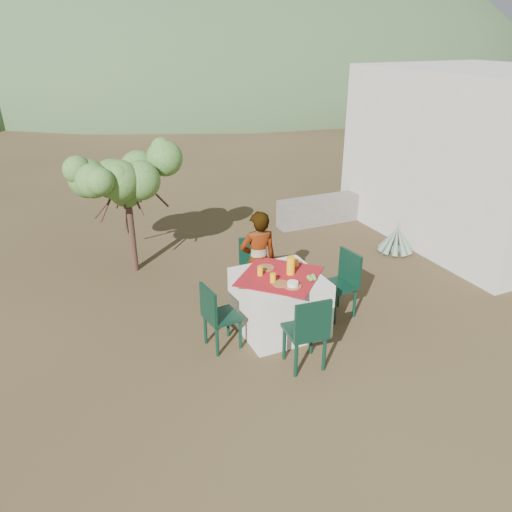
{
  "coord_description": "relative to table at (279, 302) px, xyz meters",
  "views": [
    {
      "loc": [
        -1.86,
        -4.77,
        3.58
      ],
      "look_at": [
        0.55,
        0.63,
        0.9
      ],
      "focal_mm": 35.0,
      "sensor_mm": 36.0,
      "label": 1
    }
  ],
  "objects": [
    {
      "name": "ground",
      "position": [
        -0.7,
        -0.23,
        -0.38
      ],
      "size": [
        160.0,
        160.0,
        0.0
      ],
      "primitive_type": "plane",
      "color": "#332717",
      "rests_on": "ground"
    },
    {
      "name": "table",
      "position": [
        0.0,
        0.0,
        0.0
      ],
      "size": [
        1.3,
        1.3,
        0.76
      ],
      "color": "silver",
      "rests_on": "ground"
    },
    {
      "name": "chair_far",
      "position": [
        0.1,
        1.05,
        0.09
      ],
      "size": [
        0.45,
        0.45,
        0.84
      ],
      "rotation": [
        0.0,
        0.0,
        -0.18
      ],
      "color": "black",
      "rests_on": "ground"
    },
    {
      "name": "chair_near",
      "position": [
        -0.1,
        -0.91,
        0.14
      ],
      "size": [
        0.47,
        0.47,
        0.93
      ],
      "rotation": [
        0.0,
        0.0,
        3.05
      ],
      "color": "black",
      "rests_on": "ground"
    },
    {
      "name": "chair_left",
      "position": [
        -0.89,
        -0.1,
        0.09
      ],
      "size": [
        0.44,
        0.44,
        0.85
      ],
      "rotation": [
        0.0,
        0.0,
        1.7
      ],
      "color": "black",
      "rests_on": "ground"
    },
    {
      "name": "chair_right",
      "position": [
        0.94,
        -0.02,
        0.12
      ],
      "size": [
        0.47,
        0.47,
        0.91
      ],
      "rotation": [
        0.0,
        0.0,
        4.83
      ],
      "color": "black",
      "rests_on": "ground"
    },
    {
      "name": "person",
      "position": [
        -0.01,
        0.63,
        0.33
      ],
      "size": [
        0.55,
        0.39,
        1.42
      ],
      "primitive_type": "imported",
      "rotation": [
        0.0,
        0.0,
        3.04
      ],
      "color": "#8C6651",
      "rests_on": "ground"
    },
    {
      "name": "shrub_tree",
      "position": [
        -1.31,
        2.57,
        1.06
      ],
      "size": [
        1.55,
        1.52,
        1.83
      ],
      "color": "#473023",
      "rests_on": "ground"
    },
    {
      "name": "agave",
      "position": [
        2.98,
        1.37,
        -0.16
      ],
      "size": [
        0.62,
        0.63,
        0.67
      ],
      "rotation": [
        0.0,
        0.0,
        0.24
      ],
      "color": "slate",
      "rests_on": "ground"
    },
    {
      "name": "guesthouse",
      "position": [
        4.9,
        1.57,
        1.12
      ],
      "size": [
        3.2,
        4.2,
        3.0
      ],
      "primitive_type": "cube",
      "color": "beige",
      "rests_on": "ground"
    },
    {
      "name": "stone_wall",
      "position": [
        2.9,
        3.17,
        -0.1
      ],
      "size": [
        2.6,
        0.35,
        0.55
      ],
      "primitive_type": "cube",
      "color": "gray",
      "rests_on": "ground"
    },
    {
      "name": "hill_near_right",
      "position": [
        11.3,
        35.77,
        -0.38
      ],
      "size": [
        48.0,
        48.0,
        20.0
      ],
      "primitive_type": "ellipsoid",
      "color": "#2F4828",
      "rests_on": "ground"
    },
    {
      "name": "hill_far_right",
      "position": [
        27.3,
        45.77,
        -0.38
      ],
      "size": [
        36.0,
        36.0,
        14.0
      ],
      "primitive_type": "ellipsoid",
      "color": "gray",
      "rests_on": "ground"
    },
    {
      "name": "plate_far",
      "position": [
        -0.07,
        0.27,
        0.39
      ],
      "size": [
        0.22,
        0.22,
        0.01
      ],
      "primitive_type": "cylinder",
      "color": "#905C26",
      "rests_on": "table"
    },
    {
      "name": "plate_near",
      "position": [
        -0.09,
        -0.21,
        0.39
      ],
      "size": [
        0.2,
        0.2,
        0.01
      ],
      "primitive_type": "cylinder",
      "color": "#905C26",
      "rests_on": "table"
    },
    {
      "name": "glass_far",
      "position": [
        -0.22,
        0.12,
        0.44
      ],
      "size": [
        0.07,
        0.07,
        0.12
      ],
      "primitive_type": "cylinder",
      "color": "#FFAE10",
      "rests_on": "table"
    },
    {
      "name": "glass_near",
      "position": [
        -0.16,
        -0.12,
        0.44
      ],
      "size": [
        0.07,
        0.07,
        0.12
      ],
      "primitive_type": "cylinder",
      "color": "#FFAE10",
      "rests_on": "table"
    },
    {
      "name": "juice_pitcher",
      "position": [
        0.15,
        -0.01,
        0.5
      ],
      "size": [
        0.11,
        0.11,
        0.23
      ],
      "primitive_type": "cylinder",
      "color": "#FFAE10",
      "rests_on": "table"
    },
    {
      "name": "bowl_plate",
      "position": [
        0.01,
        -0.32,
        0.39
      ],
      "size": [
        0.21,
        0.21,
        0.01
      ],
      "primitive_type": "cylinder",
      "color": "#905C26",
      "rests_on": "table"
    },
    {
      "name": "white_bowl",
      "position": [
        0.01,
        -0.32,
        0.42
      ],
      "size": [
        0.14,
        0.14,
        0.05
      ],
      "primitive_type": "cylinder",
      "color": "white",
      "rests_on": "bowl_plate"
    },
    {
      "name": "jar_left",
      "position": [
        0.32,
        0.16,
        0.43
      ],
      "size": [
        0.06,
        0.06,
        0.1
      ],
      "primitive_type": "cylinder",
      "color": "orange",
      "rests_on": "table"
    },
    {
      "name": "jar_right",
      "position": [
        0.24,
        0.21,
        0.42
      ],
      "size": [
        0.05,
        0.05,
        0.08
      ],
      "primitive_type": "cylinder",
      "color": "orange",
      "rests_on": "table"
    },
    {
      "name": "napkin_holder",
      "position": [
        0.18,
        0.09,
        0.43
      ],
      "size": [
        0.07,
        0.06,
        0.09
      ],
      "primitive_type": "cube",
      "rotation": [
        0.0,
        0.0,
        -0.28
      ],
      "color": "white",
      "rests_on": "table"
    },
    {
      "name": "fruit_cluster",
      "position": [
        0.31,
        -0.27,
        0.41
      ],
      "size": [
        0.13,
        0.12,
        0.06
      ],
      "color": "#5A9235",
      "rests_on": "table"
    }
  ]
}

